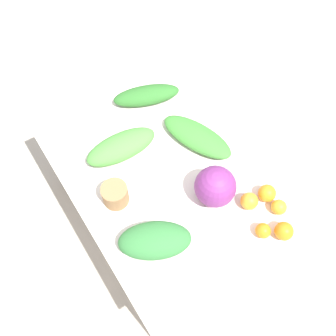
{
  "coord_description": "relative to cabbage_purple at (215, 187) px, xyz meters",
  "views": [
    {
      "loc": [
        -0.74,
        0.49,
        2.22
      ],
      "look_at": [
        0.0,
        0.0,
        0.72
      ],
      "focal_mm": 40.0,
      "sensor_mm": 36.0,
      "label": 1
    }
  ],
  "objects": [
    {
      "name": "dining_table",
      "position": [
        0.22,
        0.1,
        -0.18
      ],
      "size": [
        1.36,
        0.9,
        0.7
      ],
      "color": "silver",
      "rests_on": "ground_plane"
    },
    {
      "name": "cabbage_purple",
      "position": [
        0.0,
        0.0,
        0.0
      ],
      "size": [
        0.18,
        0.18,
        0.18
      ],
      "primitive_type": "sphere",
      "color": "#7A2D75",
      "rests_on": "dining_table"
    },
    {
      "name": "greens_bunch_chard",
      "position": [
        0.43,
        0.22,
        -0.04
      ],
      "size": [
        0.17,
        0.36,
        0.1
      ],
      "primitive_type": "ellipsoid",
      "rotation": [
        0.0,
        0.0,
        4.65
      ],
      "color": "#4C933D",
      "rests_on": "dining_table"
    },
    {
      "name": "paper_bag",
      "position": [
        0.22,
        0.37,
        -0.04
      ],
      "size": [
        0.12,
        0.12,
        0.1
      ],
      "primitive_type": "cylinder",
      "color": "#997047",
      "rests_on": "dining_table"
    },
    {
      "name": "orange_1",
      "position": [
        -0.26,
        -0.07,
        -0.06
      ],
      "size": [
        0.07,
        0.07,
        0.07
      ],
      "primitive_type": "sphere",
      "color": "orange",
      "rests_on": "dining_table"
    },
    {
      "name": "orange_3",
      "position": [
        -0.31,
        -0.13,
        -0.05
      ],
      "size": [
        0.08,
        0.08,
        0.08
      ],
      "primitive_type": "sphere",
      "color": "orange",
      "rests_on": "dining_table"
    },
    {
      "name": "ground_plane",
      "position": [
        0.22,
        0.1,
        -0.79
      ],
      "size": [
        8.0,
        8.0,
        0.0
      ],
      "primitive_type": "plane",
      "color": "#B2A899"
    },
    {
      "name": "greens_bunch_kale",
      "position": [
        0.29,
        -0.11,
        -0.06
      ],
      "size": [
        0.41,
        0.27,
        0.07
      ],
      "primitive_type": "ellipsoid",
      "rotation": [
        0.0,
        0.0,
        3.49
      ],
      "color": "#3D8433",
      "rests_on": "dining_table"
    },
    {
      "name": "orange_2",
      "position": [
        -0.13,
        -0.19,
        -0.05
      ],
      "size": [
        0.08,
        0.08,
        0.08
      ],
      "primitive_type": "sphere",
      "color": "orange",
      "rests_on": "dining_table"
    },
    {
      "name": "greens_bunch_beet_tops",
      "position": [
        -0.05,
        0.34,
        -0.04
      ],
      "size": [
        0.29,
        0.35,
        0.1
      ],
      "primitive_type": "ellipsoid",
      "rotation": [
        0.0,
        0.0,
        4.22
      ],
      "color": "#337538",
      "rests_on": "dining_table"
    },
    {
      "name": "orange_4",
      "position": [
        -0.12,
        -0.1,
        -0.05
      ],
      "size": [
        0.08,
        0.08,
        0.08
      ],
      "primitive_type": "sphere",
      "color": "orange",
      "rests_on": "dining_table"
    },
    {
      "name": "greens_bunch_scallion",
      "position": [
        0.64,
        -0.05,
        -0.05
      ],
      "size": [
        0.23,
        0.37,
        0.08
      ],
      "primitive_type": "ellipsoid",
      "rotation": [
        0.0,
        0.0,
        1.21
      ],
      "color": "#2D6B28",
      "rests_on": "dining_table"
    },
    {
      "name": "orange_0",
      "position": [
        -0.21,
        -0.19,
        -0.06
      ],
      "size": [
        0.07,
        0.07,
        0.07
      ],
      "primitive_type": "sphere",
      "color": "orange",
      "rests_on": "dining_table"
    }
  ]
}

